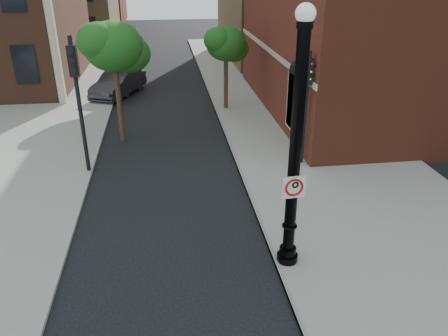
{
  "coord_description": "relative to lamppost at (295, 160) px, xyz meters",
  "views": [
    {
      "loc": [
        -0.83,
        -9.86,
        7.9
      ],
      "look_at": [
        0.81,
        2.0,
        2.23
      ],
      "focal_mm": 35.0,
      "sensor_mm": 36.0,
      "label": 1
    }
  ],
  "objects": [
    {
      "name": "sidewalk_left",
      "position": [
        -11.37,
        17.97,
        -3.22
      ],
      "size": [
        10.0,
        50.0,
        0.12
      ],
      "primitive_type": "cube",
      "color": "gray",
      "rests_on": "ground"
    },
    {
      "name": "traffic_signal_right",
      "position": [
        2.42,
        6.53,
        -0.04
      ],
      "size": [
        0.37,
        0.42,
        4.81
      ],
      "rotation": [
        0.0,
        0.0,
        -0.33
      ],
      "color": "black",
      "rests_on": "ground"
    },
    {
      "name": "parked_car",
      "position": [
        -6.16,
        18.58,
        -2.47
      ],
      "size": [
        3.51,
        5.17,
        1.61
      ],
      "primitive_type": "imported",
      "rotation": [
        0.0,
        0.0,
        -0.41
      ],
      "color": "#28282D",
      "rests_on": "ground"
    },
    {
      "name": "street_tree_b",
      "position": [
        -5.61,
        18.17,
        0.33
      ],
      "size": [
        2.54,
        2.3,
        4.58
      ],
      "color": "#372216",
      "rests_on": "ground"
    },
    {
      "name": "curb_edge",
      "position": [
        -0.32,
        9.97,
        -3.21
      ],
      "size": [
        0.1,
        60.0,
        0.14
      ],
      "primitive_type": "cube",
      "color": "gray",
      "rests_on": "ground"
    },
    {
      "name": "utility_pole",
      "position": [
        2.43,
        6.52,
        -1.08
      ],
      "size": [
        0.09,
        0.09,
        4.39
      ],
      "primitive_type": "cylinder",
      "color": "#999999",
      "rests_on": "ground"
    },
    {
      "name": "street_tree_c",
      "position": [
        0.33,
        14.68,
        0.47
      ],
      "size": [
        2.64,
        2.38,
        4.75
      ],
      "color": "#372216",
      "rests_on": "ground"
    },
    {
      "name": "lamppost",
      "position": [
        0.0,
        0.0,
        0.0
      ],
      "size": [
        0.6,
        0.6,
        7.1
      ],
      "color": "black",
      "rests_on": "ground"
    },
    {
      "name": "sidewalk_right",
      "position": [
        3.63,
        9.97,
        -3.22
      ],
      "size": [
        8.0,
        60.0,
        0.12
      ],
      "primitive_type": "cube",
      "color": "gray",
      "rests_on": "ground"
    },
    {
      "name": "street_tree_a",
      "position": [
        -5.33,
        10.49,
        1.15
      ],
      "size": [
        3.11,
        2.81,
        5.61
      ],
      "color": "#372216",
      "rests_on": "ground"
    },
    {
      "name": "no_parking_sign",
      "position": [
        -0.01,
        -0.18,
        -0.69
      ],
      "size": [
        0.64,
        0.1,
        0.64
      ],
      "rotation": [
        0.0,
        0.0,
        0.08
      ],
      "color": "white",
      "rests_on": "ground"
    },
    {
      "name": "traffic_signal_left",
      "position": [
        -6.5,
        6.95,
        0.44
      ],
      "size": [
        0.35,
        0.45,
        5.51
      ],
      "rotation": [
        0.0,
        0.0,
        0.03
      ],
      "color": "black",
      "rests_on": "ground"
    },
    {
      "name": "ground",
      "position": [
        -2.37,
        -0.03,
        -3.28
      ],
      "size": [
        120.0,
        120.0,
        0.0
      ],
      "primitive_type": "plane",
      "color": "black",
      "rests_on": "ground"
    }
  ]
}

